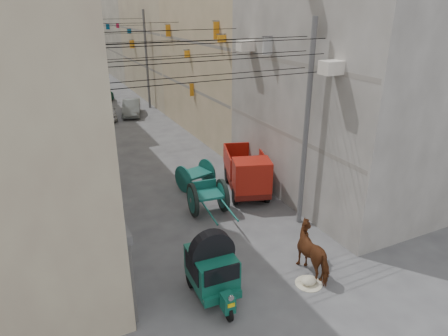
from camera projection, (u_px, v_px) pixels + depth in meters
building_row_right at (171, 25)px, 39.32m from camera, size 8.00×62.00×14.00m
end_cap_building at (57, 17)px, 62.61m from camera, size 22.00×10.00×13.00m
shutters_left at (91, 182)px, 16.64m from camera, size 0.18×14.40×2.88m
signboards at (121, 83)px, 26.87m from camera, size 8.22×40.52×5.67m
ac_units at (288, 31)px, 15.17m from camera, size 0.70×6.55×3.35m
utility_poles at (138, 87)px, 22.78m from camera, size 7.40×22.20×8.00m
overhead_cables at (147, 39)px, 19.56m from camera, size 7.40×22.52×1.12m
auto_rickshaw at (212, 267)px, 12.08m from camera, size 1.44×2.43×1.69m
tonga_cart at (208, 197)px, 17.01m from camera, size 1.63×3.29×1.44m
mini_truck at (248, 176)px, 18.47m from camera, size 2.73×4.05×2.09m
second_cart at (195, 175)px, 19.36m from camera, size 1.77×1.64×1.32m
feed_sack at (309, 280)px, 12.83m from camera, size 0.54×0.43×0.27m
horse at (315, 252)px, 13.16m from camera, size 0.89×1.92×1.61m
distant_car_white at (107, 112)px, 31.15m from camera, size 1.65×3.40×1.12m
distant_car_grey at (131, 108)px, 32.28m from camera, size 2.30×3.97×1.24m
distant_car_green at (101, 91)px, 38.14m from camera, size 1.79×4.40×1.28m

